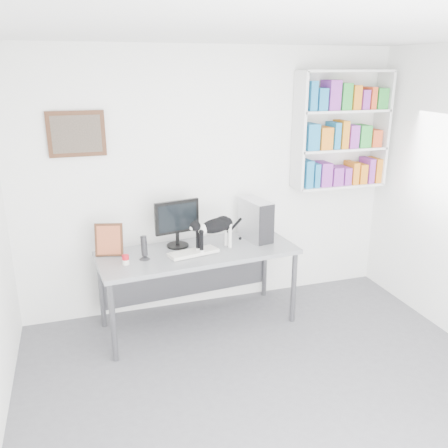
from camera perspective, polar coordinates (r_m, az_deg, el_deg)
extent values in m
cube|color=#5C5C62|center=(3.85, 7.67, -21.90)|extent=(4.00, 4.00, 0.01)
cube|color=silver|center=(2.96, 10.01, 22.26)|extent=(4.00, 4.00, 0.01)
cube|color=white|center=(4.95, -1.50, 5.09)|extent=(4.00, 0.01, 2.70)
cube|color=silver|center=(5.29, 13.95, 10.92)|extent=(1.03, 0.28, 1.24)
cube|color=#462916|center=(4.64, -17.33, 10.30)|extent=(0.52, 0.04, 0.42)
cube|color=gray|center=(4.76, -3.08, -7.68)|extent=(1.97, 0.90, 0.80)
cube|color=black|center=(4.64, -5.67, 0.07)|extent=(0.48, 0.30, 0.48)
cube|color=silver|center=(4.51, -3.72, -3.44)|extent=(0.50, 0.28, 0.04)
cube|color=silver|center=(4.85, 3.82, 0.52)|extent=(0.26, 0.44, 0.42)
cylinder|color=black|center=(4.41, -9.59, -2.79)|extent=(0.11, 0.11, 0.23)
cube|color=#462916|center=(4.55, -13.68, -1.79)|extent=(0.28, 0.16, 0.32)
cylinder|color=red|center=(4.35, -11.75, -4.23)|extent=(0.07, 0.07, 0.09)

